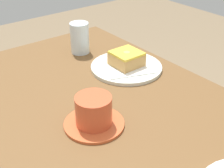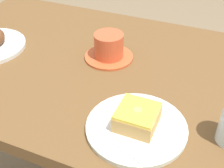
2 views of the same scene
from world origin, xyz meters
The scene contains 5 objects.
table centered at (0.00, 0.00, 0.65)m, with size 1.12×0.69×0.78m.
plate_glazed_square centered at (-0.19, 0.20, 0.78)m, with size 0.22×0.22×0.01m, color silver.
napkin_glazed_square centered at (-0.19, 0.20, 0.79)m, with size 0.15×0.15×0.00m, color white.
donut_glazed_square centered at (-0.19, 0.20, 0.81)m, with size 0.09×0.09×0.04m.
coffee_cup centered at (-0.02, -0.05, 0.81)m, with size 0.14×0.14×0.08m.
Camera 2 is at (-0.32, 0.65, 1.26)m, focal length 48.43 mm.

